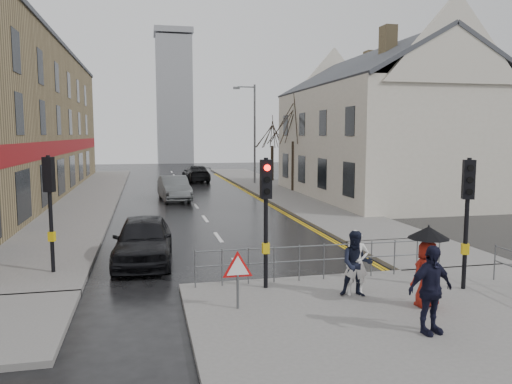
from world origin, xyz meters
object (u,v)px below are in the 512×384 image
pedestrian_a (356,263)px  pedestrian_with_umbrella (427,261)px  pedestrian_b (356,264)px  car_mid (174,188)px  pedestrian_d (430,290)px  car_parked (143,240)px

pedestrian_a → pedestrian_with_umbrella: (1.25, -1.15, 0.26)m
pedestrian_b → car_mid: pedestrian_b is taller
car_mid → pedestrian_b: bearing=-85.7°
pedestrian_b → pedestrian_d: bearing=-61.2°
pedestrian_a → pedestrian_with_umbrella: bearing=-29.3°
pedestrian_d → pedestrian_a: bearing=89.3°
pedestrian_a → pedestrian_d: bearing=-66.8°
pedestrian_a → car_mid: size_ratio=0.35×
pedestrian_b → pedestrian_d: 2.53m
pedestrian_a → pedestrian_d: (0.45, -2.58, 0.09)m
pedestrian_with_umbrella → pedestrian_d: (-0.80, -1.43, -0.17)m
pedestrian_a → car_parked: bearing=149.9°
pedestrian_with_umbrella → car_mid: 21.83m
pedestrian_a → car_parked: size_ratio=0.37×
pedestrian_with_umbrella → car_parked: 8.85m
pedestrian_d → car_mid: (-3.79, 22.76, -0.28)m
pedestrian_with_umbrella → car_mid: bearing=102.1°
pedestrian_b → car_mid: bearing=117.0°
pedestrian_a → pedestrian_b: pedestrian_b is taller
pedestrian_b → car_parked: bearing=153.5°
car_parked → pedestrian_d: bearing=-49.8°
car_mid → pedestrian_with_umbrella: bearing=-82.8°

